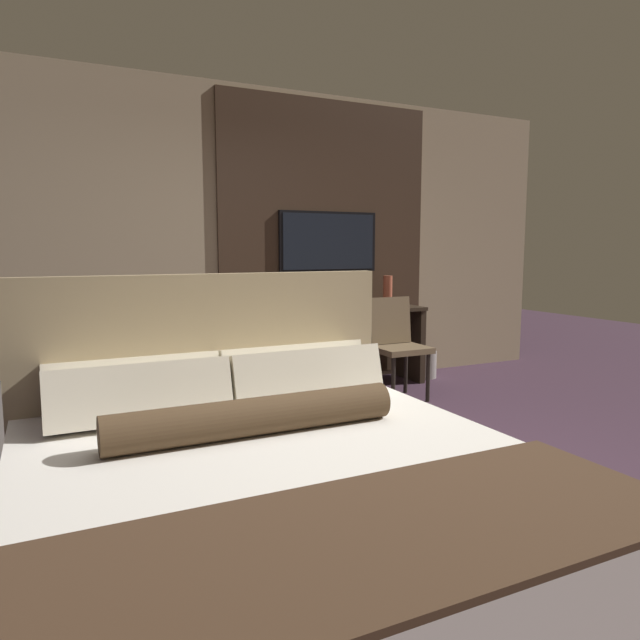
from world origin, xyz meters
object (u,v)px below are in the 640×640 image
(tv, at_px, (329,242))
(vase_tall, at_px, (388,291))
(desk_chair, at_px, (395,338))
(vase_short, at_px, (318,297))
(desk, at_px, (338,334))
(book, at_px, (350,306))
(bed, at_px, (272,491))
(waste_bin, at_px, (426,364))

(tv, height_order, vase_tall, tv)
(desk_chair, height_order, vase_short, vase_short)
(vase_short, bearing_deg, desk, 21.97)
(desk_chair, distance_m, vase_tall, 0.77)
(desk_chair, relative_size, book, 3.76)
(vase_tall, relative_size, vase_short, 1.16)
(desk_chair, bearing_deg, vase_tall, 63.41)
(bed, relative_size, vase_tall, 7.32)
(vase_tall, distance_m, book, 0.45)
(book, bearing_deg, waste_bin, -5.59)
(vase_tall, bearing_deg, bed, -130.27)
(desk, height_order, book, book)
(bed, xyz_separation_m, vase_tall, (2.27, 2.68, 0.60))
(tv, bearing_deg, desk_chair, -70.42)
(vase_tall, relative_size, book, 1.26)
(desk, bearing_deg, book, 12.20)
(desk_chair, bearing_deg, vase_short, 138.29)
(bed, relative_size, vase_short, 8.46)
(desk_chair, relative_size, vase_short, 3.46)
(bed, relative_size, desk_chair, 2.45)
(bed, relative_size, waste_bin, 7.88)
(vase_tall, bearing_deg, desk, -177.72)
(waste_bin, bearing_deg, desk_chair, -144.39)
(book, height_order, waste_bin, book)
(vase_tall, xyz_separation_m, waste_bin, (0.43, -0.08, -0.78))
(waste_bin, bearing_deg, vase_short, -177.69)
(waste_bin, bearing_deg, bed, -136.06)
(tv, xyz_separation_m, desk_chair, (0.28, -0.78, -0.86))
(bed, xyz_separation_m, vase_short, (1.44, 2.56, 0.58))
(tv, relative_size, vase_tall, 3.44)
(bed, height_order, book, bed)
(vase_short, bearing_deg, tv, 49.83)
(vase_short, bearing_deg, vase_tall, 8.64)
(bed, height_order, vase_tall, bed)
(desk, xyz_separation_m, vase_short, (-0.26, -0.10, 0.38))
(desk_chair, bearing_deg, tv, 109.48)
(desk, bearing_deg, bed, -122.56)
(vase_tall, bearing_deg, tv, 162.85)
(desk_chair, xyz_separation_m, vase_tall, (0.30, 0.60, 0.38))
(vase_short, bearing_deg, waste_bin, 2.31)
(vase_tall, bearing_deg, waste_bin, -9.85)
(vase_short, height_order, book, vase_short)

